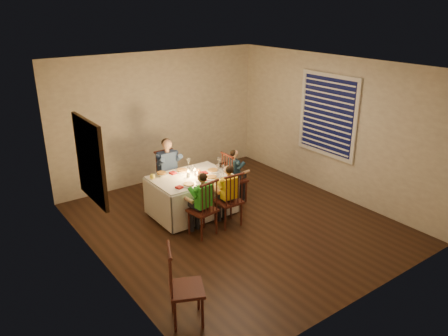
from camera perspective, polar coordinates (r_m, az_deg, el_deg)
ground at (r=7.38m, az=1.48°, el=-7.18°), size 5.00×5.00×0.00m
wall_left at (r=5.85m, az=-16.17°, el=-1.81°), size 0.02×5.00×2.60m
wall_right at (r=8.37m, az=13.92°, el=5.25°), size 0.02×5.00×2.60m
wall_back at (r=8.89m, az=-8.36°, el=6.56°), size 4.50×0.02×2.60m
ceiling at (r=6.57m, az=1.69°, el=13.24°), size 5.00×5.00×0.00m
dining_table at (r=7.50m, az=-4.30°, el=-2.53°), size 1.35×0.97×0.67m
chair_adult at (r=8.24m, az=-7.08°, el=-4.21°), size 0.40×0.39×0.95m
chair_near_left at (r=7.06m, az=-2.77°, el=-8.59°), size 0.44×0.43×0.95m
chair_near_right at (r=7.34m, az=0.55°, el=-7.36°), size 0.41×0.39×0.95m
chair_end at (r=8.17m, az=1.36°, el=-4.27°), size 0.38×0.40×0.95m
chair_extra at (r=5.42m, az=-4.76°, el=-19.16°), size 0.52×0.53×0.98m
adult at (r=8.24m, az=-7.08°, el=-4.21°), size 0.44×0.41×1.20m
child_green at (r=7.06m, az=-2.77°, el=-8.59°), size 0.39×0.37×1.06m
child_yellow at (r=7.34m, az=0.55°, el=-7.36°), size 0.36×0.33×1.05m
child_teal at (r=8.17m, az=1.36°, el=-4.27°), size 0.29×0.32×1.00m
setting_adult at (r=7.65m, az=-5.52°, el=-0.38°), size 0.26×0.26×0.02m
setting_green at (r=7.06m, az=-4.61°, el=-2.22°), size 0.26×0.26×0.02m
setting_yellow at (r=7.33m, az=-1.65°, el=-1.28°), size 0.26×0.26×0.02m
setting_teal at (r=7.62m, az=-1.48°, el=-0.37°), size 0.26×0.26×0.02m
candle_left at (r=7.38m, az=-4.70°, el=-0.84°), size 0.06×0.06×0.10m
candle_right at (r=7.45m, az=-3.79°, el=-0.60°), size 0.06×0.06×0.10m
squash at (r=7.38m, az=-9.33°, el=-1.11°), size 0.09×0.09×0.09m
orange_fruit at (r=7.53m, az=-3.38°, el=-0.41°), size 0.08×0.08×0.08m
serving_bowl at (r=7.49m, az=-8.17°, el=-0.86°), size 0.22×0.22×0.05m
wall_mirror at (r=6.06m, az=-17.08°, el=0.90°), size 0.06×0.95×1.15m
window_blinds at (r=8.35m, az=13.33°, el=6.69°), size 0.07×1.34×1.54m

